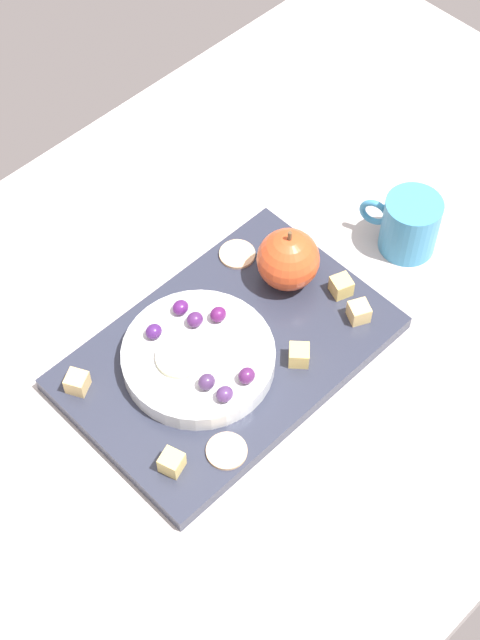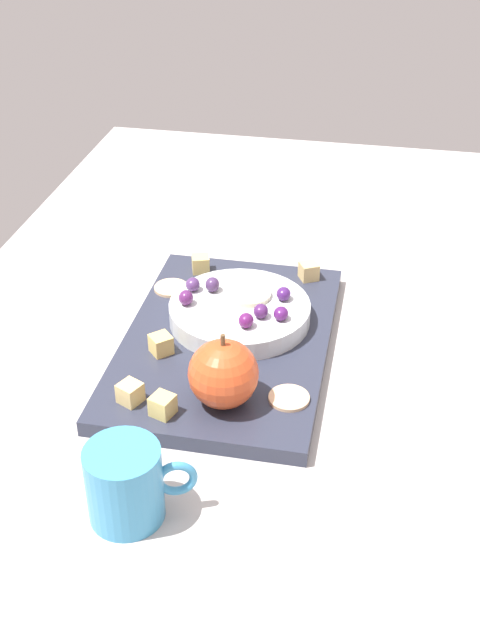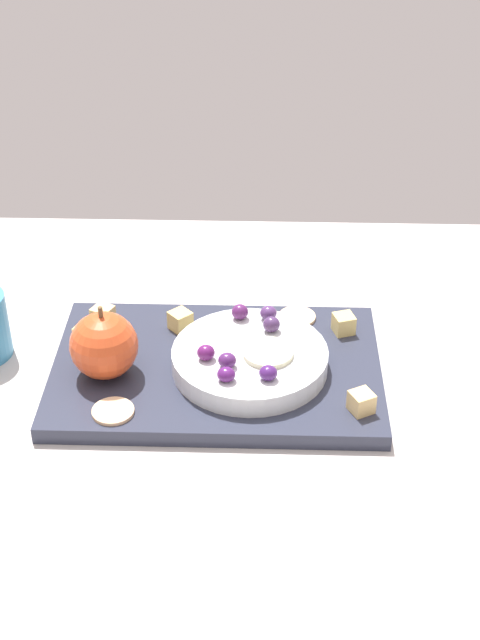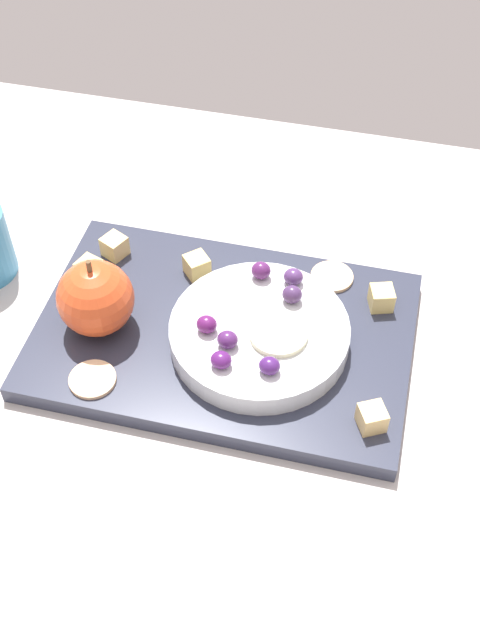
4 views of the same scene
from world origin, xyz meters
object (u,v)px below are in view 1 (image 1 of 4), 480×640
at_px(cracker_0, 237,254).
at_px(grape_1, 154,331).
at_px(platter, 228,353).
at_px(apple_slice_0, 181,358).
at_px(cheese_cube_3, 77,382).
at_px(cheese_cube_2, 172,462).
at_px(grape_2, 181,307).
at_px(grape_3, 193,321).
at_px(grape_0, 247,376).
at_px(grape_5, 207,382).
at_px(serving_dish, 198,358).
at_px(apple_whole, 288,260).
at_px(grape_4, 225,394).
at_px(cheese_cube_1, 299,355).
at_px(cup, 409,225).
at_px(cheese_cube_0, 359,312).
at_px(cheese_cube_4, 341,286).
at_px(grape_6, 218,314).
at_px(cracker_1, 227,451).

height_order(cracker_0, grape_1, grape_1).
distance_m(platter, apple_slice_0, 0.07).
height_order(cheese_cube_3, grape_1, grape_1).
distance_m(cheese_cube_2, cheese_cube_3, 0.15).
height_order(grape_2, grape_3, grape_3).
relative_size(grape_0, grape_5, 1.00).
distance_m(cheese_cube_2, grape_0, 0.13).
distance_m(serving_dish, grape_1, 0.06).
relative_size(apple_whole, cheese_cube_3, 3.31).
bearing_deg(grape_2, serving_dish, -113.79).
bearing_deg(cheese_cube_2, apple_slice_0, 42.44).
distance_m(apple_whole, apple_slice_0, 0.18).
bearing_deg(grape_3, grape_4, -113.62).
distance_m(cheese_cube_1, cup, 0.24).
relative_size(grape_1, grape_2, 1.00).
distance_m(cheese_cube_0, apple_slice_0, 0.22).
bearing_deg(grape_1, cheese_cube_2, -124.96).
relative_size(apple_whole, grape_2, 3.84).
xyz_separation_m(cracker_0, grape_4, (-0.16, -0.15, 0.03)).
xyz_separation_m(cheese_cube_3, cracker_0, (0.26, 0.01, -0.01)).
bearing_deg(grape_0, cup, 3.96).
bearing_deg(cracker_0, cheese_cube_4, -68.78).
bearing_deg(grape_1, cup, -15.64).
xyz_separation_m(cheese_cube_3, grape_4, (0.10, -0.14, 0.02)).
xyz_separation_m(apple_whole, cheese_cube_2, (-0.27, -0.09, -0.03)).
bearing_deg(apple_whole, grape_5, -163.67).
xyz_separation_m(grape_3, apple_slice_0, (-0.04, -0.02, -0.01)).
xyz_separation_m(platter, cheese_cube_1, (0.05, -0.07, 0.02)).
height_order(grape_4, grape_6, same).
height_order(grape_3, cup, cup).
height_order(cracker_0, grape_4, grape_4).
xyz_separation_m(serving_dish, grape_5, (-0.02, -0.04, 0.02)).
height_order(apple_whole, grape_0, apple_whole).
distance_m(grape_0, apple_slice_0, 0.08).
bearing_deg(cup, grape_5, 179.36).
bearing_deg(grape_2, grape_0, -95.33).
bearing_deg(cheese_cube_3, cheese_cube_1, -36.08).
relative_size(platter, apple_slice_0, 6.60).
height_order(cheese_cube_1, grape_6, grape_6).
xyz_separation_m(cheese_cube_2, grape_0, (0.12, 0.01, 0.02)).
bearing_deg(cup, cheese_cube_0, -163.49).
bearing_deg(cup, cracker_1, -170.84).
relative_size(cheese_cube_1, grape_2, 1.16).
bearing_deg(cheese_cube_1, cheese_cube_4, 16.80).
bearing_deg(cheese_cube_0, apple_slice_0, 155.52).
relative_size(serving_dish, grape_1, 8.88).
distance_m(cheese_cube_4, cracker_1, 0.25).
distance_m(serving_dish, grape_0, 0.07).
bearing_deg(apple_slice_0, cracker_0, 25.43).
distance_m(platter, grape_6, 0.05).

